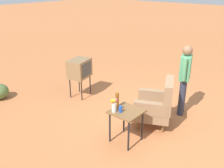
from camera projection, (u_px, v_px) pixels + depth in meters
ground_plane at (151, 121)px, 5.68m from camera, size 60.00×60.00×0.00m
armchair at (157, 104)px, 5.36m from camera, size 1.02×1.03×1.06m
side_table at (126, 116)px, 4.79m from camera, size 0.56×0.56×0.66m
tv_on_stand at (80, 69)px, 6.65m from camera, size 0.69×0.57×1.03m
person_standing at (185, 76)px, 5.69m from camera, size 0.54×0.32×1.64m
bottle_tall_amber at (117, 100)px, 4.83m from camera, size 0.07×0.07×0.30m
soda_can_blue at (121, 109)px, 4.68m from camera, size 0.07×0.07×0.12m
flower_vase at (114, 105)px, 4.66m from camera, size 0.14×0.10×0.27m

